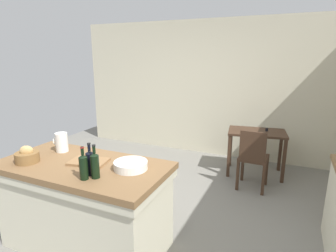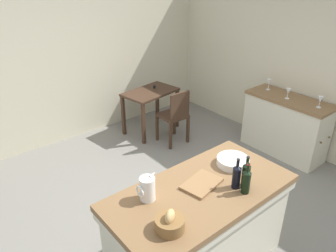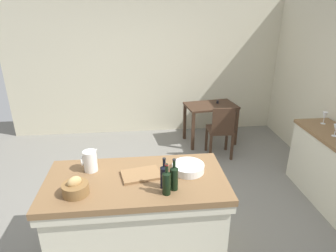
{
  "view_description": "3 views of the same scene",
  "coord_description": "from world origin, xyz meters",
  "px_view_note": "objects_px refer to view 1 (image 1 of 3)",
  "views": [
    {
      "loc": [
        1.54,
        -2.63,
        1.93
      ],
      "look_at": [
        0.18,
        0.4,
        1.08
      ],
      "focal_mm": 29.32,
      "sensor_mm": 36.0,
      "label": 1
    },
    {
      "loc": [
        -1.9,
        -2.25,
        2.67
      ],
      "look_at": [
        0.24,
        0.37,
        0.95
      ],
      "focal_mm": 34.51,
      "sensor_mm": 36.0,
      "label": 2
    },
    {
      "loc": [
        -0.19,
        -3.04,
        2.4
      ],
      "look_at": [
        0.17,
        0.5,
        0.93
      ],
      "focal_mm": 31.16,
      "sensor_mm": 36.0,
      "label": 3
    }
  ],
  "objects_px": {
    "wash_bowl": "(131,165)",
    "wine_bottle_green": "(84,166)",
    "wine_bottle_amber": "(90,162)",
    "cutting_board": "(89,162)",
    "writing_desk": "(257,138)",
    "wine_bottle_dark": "(95,165)",
    "bread_basket": "(27,156)",
    "island_table": "(85,202)",
    "pitcher": "(62,142)",
    "wooden_chair": "(253,157)"
  },
  "relations": [
    {
      "from": "island_table",
      "to": "wine_bottle_dark",
      "type": "relative_size",
      "value": 5.66
    },
    {
      "from": "wooden_chair",
      "to": "pitcher",
      "type": "xyz_separation_m",
      "value": [
        -1.83,
        -1.79,
        0.52
      ]
    },
    {
      "from": "cutting_board",
      "to": "writing_desk",
      "type": "bearing_deg",
      "value": 62.76
    },
    {
      "from": "writing_desk",
      "to": "cutting_board",
      "type": "relative_size",
      "value": 2.71
    },
    {
      "from": "wash_bowl",
      "to": "wine_bottle_amber",
      "type": "height_order",
      "value": "wine_bottle_amber"
    },
    {
      "from": "island_table",
      "to": "wooden_chair",
      "type": "height_order",
      "value": "wooden_chair"
    },
    {
      "from": "wine_bottle_amber",
      "to": "wine_bottle_green",
      "type": "relative_size",
      "value": 1.01
    },
    {
      "from": "writing_desk",
      "to": "wash_bowl",
      "type": "xyz_separation_m",
      "value": [
        -0.85,
        -2.5,
        0.33
      ]
    },
    {
      "from": "island_table",
      "to": "wine_bottle_green",
      "type": "bearing_deg",
      "value": -45.26
    },
    {
      "from": "wine_bottle_amber",
      "to": "writing_desk",
      "type": "bearing_deg",
      "value": 68.04
    },
    {
      "from": "wash_bowl",
      "to": "wine_bottle_dark",
      "type": "relative_size",
      "value": 1.05
    },
    {
      "from": "wine_bottle_amber",
      "to": "wine_bottle_green",
      "type": "bearing_deg",
      "value": -81.35
    },
    {
      "from": "writing_desk",
      "to": "cutting_board",
      "type": "height_order",
      "value": "cutting_board"
    },
    {
      "from": "island_table",
      "to": "cutting_board",
      "type": "xyz_separation_m",
      "value": [
        0.05,
        0.05,
        0.43
      ]
    },
    {
      "from": "wine_bottle_amber",
      "to": "wooden_chair",
      "type": "bearing_deg",
      "value": 62.03
    },
    {
      "from": "bread_basket",
      "to": "cutting_board",
      "type": "distance_m",
      "value": 0.61
    },
    {
      "from": "wine_bottle_amber",
      "to": "pitcher",
      "type": "bearing_deg",
      "value": 152.24
    },
    {
      "from": "bread_basket",
      "to": "wine_bottle_dark",
      "type": "distance_m",
      "value": 0.85
    },
    {
      "from": "writing_desk",
      "to": "island_table",
      "type": "bearing_deg",
      "value": -117.67
    },
    {
      "from": "writing_desk",
      "to": "wash_bowl",
      "type": "height_order",
      "value": "wash_bowl"
    },
    {
      "from": "wash_bowl",
      "to": "wine_bottle_dark",
      "type": "height_order",
      "value": "wine_bottle_dark"
    },
    {
      "from": "bread_basket",
      "to": "wine_bottle_dark",
      "type": "bearing_deg",
      "value": -1.04
    },
    {
      "from": "island_table",
      "to": "cutting_board",
      "type": "bearing_deg",
      "value": 43.52
    },
    {
      "from": "writing_desk",
      "to": "wine_bottle_amber",
      "type": "xyz_separation_m",
      "value": [
        -1.11,
        -2.75,
        0.41
      ]
    },
    {
      "from": "cutting_board",
      "to": "wine_bottle_amber",
      "type": "height_order",
      "value": "wine_bottle_amber"
    },
    {
      "from": "wine_bottle_dark",
      "to": "wine_bottle_green",
      "type": "xyz_separation_m",
      "value": [
        -0.07,
        -0.06,
        -0.0
      ]
    },
    {
      "from": "writing_desk",
      "to": "wine_bottle_dark",
      "type": "height_order",
      "value": "wine_bottle_dark"
    },
    {
      "from": "cutting_board",
      "to": "wine_bottle_amber",
      "type": "distance_m",
      "value": 0.31
    },
    {
      "from": "writing_desk",
      "to": "bread_basket",
      "type": "bearing_deg",
      "value": -123.95
    },
    {
      "from": "pitcher",
      "to": "wine_bottle_dark",
      "type": "bearing_deg",
      "value": -27.21
    },
    {
      "from": "wine_bottle_green",
      "to": "cutting_board",
      "type": "bearing_deg",
      "value": 124.46
    },
    {
      "from": "wash_bowl",
      "to": "wine_bottle_green",
      "type": "relative_size",
      "value": 1.08
    },
    {
      "from": "wooden_chair",
      "to": "wine_bottle_dark",
      "type": "distance_m",
      "value": 2.49
    },
    {
      "from": "wash_bowl",
      "to": "bread_basket",
      "type": "xyz_separation_m",
      "value": [
        -1.02,
        -0.27,
        0.02
      ]
    },
    {
      "from": "cutting_board",
      "to": "wine_bottle_dark",
      "type": "height_order",
      "value": "wine_bottle_dark"
    },
    {
      "from": "wooden_chair",
      "to": "wash_bowl",
      "type": "relative_size",
      "value": 2.92
    },
    {
      "from": "wash_bowl",
      "to": "wine_bottle_green",
      "type": "xyz_separation_m",
      "value": [
        -0.25,
        -0.35,
        0.08
      ]
    },
    {
      "from": "writing_desk",
      "to": "wine_bottle_dark",
      "type": "relative_size",
      "value": 3.25
    },
    {
      "from": "cutting_board",
      "to": "wine_bottle_green",
      "type": "relative_size",
      "value": 1.24
    },
    {
      "from": "wooden_chair",
      "to": "island_table",
      "type": "bearing_deg",
      "value": -124.98
    },
    {
      "from": "cutting_board",
      "to": "wash_bowl",
      "type": "bearing_deg",
      "value": 4.63
    },
    {
      "from": "writing_desk",
      "to": "wine_bottle_green",
      "type": "xyz_separation_m",
      "value": [
        -1.1,
        -2.85,
        0.41
      ]
    },
    {
      "from": "writing_desk",
      "to": "wine_bottle_amber",
      "type": "height_order",
      "value": "wine_bottle_amber"
    },
    {
      "from": "island_table",
      "to": "wooden_chair",
      "type": "bearing_deg",
      "value": 55.02
    },
    {
      "from": "bread_basket",
      "to": "cutting_board",
      "type": "xyz_separation_m",
      "value": [
        0.56,
        0.23,
        -0.05
      ]
    },
    {
      "from": "cutting_board",
      "to": "wine_bottle_dark",
      "type": "relative_size",
      "value": 1.2
    },
    {
      "from": "pitcher",
      "to": "cutting_board",
      "type": "bearing_deg",
      "value": -16.85
    },
    {
      "from": "wash_bowl",
      "to": "bread_basket",
      "type": "distance_m",
      "value": 1.05
    },
    {
      "from": "wine_bottle_dark",
      "to": "wine_bottle_amber",
      "type": "xyz_separation_m",
      "value": [
        -0.09,
        0.04,
        -0.0
      ]
    },
    {
      "from": "cutting_board",
      "to": "wine_bottle_amber",
      "type": "xyz_separation_m",
      "value": [
        0.2,
        -0.21,
        0.11
      ]
    }
  ]
}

